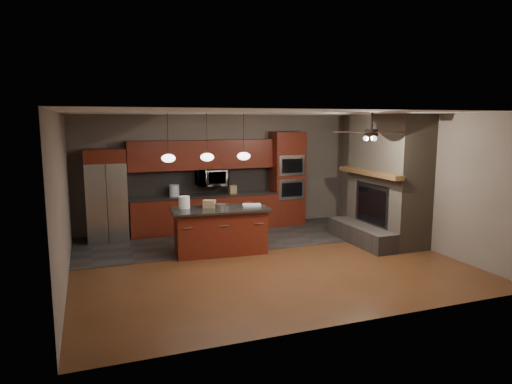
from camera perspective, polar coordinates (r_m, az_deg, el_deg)
name	(u,v)px	position (r m, az deg, el deg)	size (l,w,h in m)	color
ground	(263,260)	(8.90, 0.91, -8.49)	(7.00, 7.00, 0.00)	brown
ceiling	(264,113)	(8.49, 0.96, 9.85)	(7.00, 6.00, 0.02)	white
back_wall	(220,172)	(11.41, -4.55, 2.54)	(7.00, 0.02, 2.80)	slate
right_wall	(415,180)	(10.37, 19.27, 1.43)	(0.02, 6.00, 2.80)	slate
left_wall	(62,199)	(8.02, -23.06, -0.85)	(0.02, 6.00, 2.80)	slate
slate_tile_patch	(235,238)	(10.53, -2.66, -5.71)	(7.00, 2.40, 0.01)	#2E2B2A
fireplace_column	(385,183)	(10.41, 15.88, 1.04)	(1.30, 2.10, 2.80)	brown
back_cabinetry	(204,194)	(11.11, -6.51, -0.30)	(3.59, 0.64, 2.20)	maroon
oven_tower	(287,179)	(11.73, 3.90, 1.69)	(0.80, 0.63, 2.38)	maroon
microwave	(212,177)	(11.11, -5.56, 1.83)	(0.73, 0.41, 0.50)	silver
refrigerator	(106,195)	(10.66, -18.22, -0.37)	(0.87, 0.75, 2.05)	silver
kitchen_island	(220,230)	(9.27, -4.47, -4.82)	(2.00, 1.03, 0.92)	maroon
white_bucket	(184,202)	(9.24, -8.97, -1.28)	(0.23, 0.23, 0.24)	white
paint_can	(220,207)	(8.92, -4.50, -1.92)	(0.20, 0.20, 0.14)	#B2B2B7
paint_tray	(252,205)	(9.40, -0.54, -1.64)	(0.37, 0.26, 0.04)	white
cardboard_box	(209,204)	(9.27, -5.84, -1.48)	(0.24, 0.18, 0.15)	#A88556
counter_bucket	(174,191)	(10.90, -10.19, 0.18)	(0.23, 0.23, 0.26)	silver
counter_box	(233,189)	(11.19, -2.95, 0.35)	(0.17, 0.14, 0.19)	#997F4F
pendant_left	(168,158)	(8.76, -10.89, 4.19)	(0.26, 0.26, 0.92)	black
pendant_center	(207,157)	(8.91, -6.12, 4.38)	(0.26, 0.26, 0.92)	black
pendant_right	(244,156)	(9.12, -1.54, 4.53)	(0.26, 0.26, 0.92)	black
ceiling_fan	(371,132)	(8.63, 14.24, 7.29)	(1.27, 1.33, 0.41)	black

